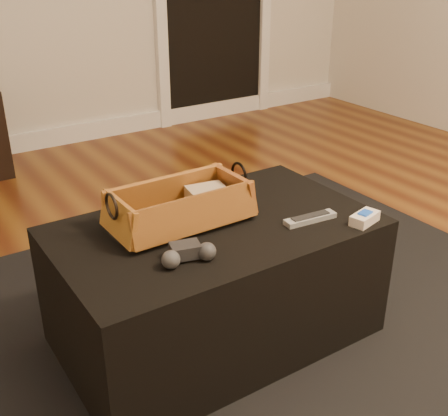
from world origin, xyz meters
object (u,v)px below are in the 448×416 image
tv_remote (177,219)px  game_controller (188,253)px  cream_gadget (365,218)px  wicker_basket (180,208)px  ottoman (216,282)px  silver_remote (310,218)px

tv_remote → game_controller: 0.21m
tv_remote → cream_gadget: tv_remote is taller
game_controller → cream_gadget: (0.58, -0.10, -0.01)m
wicker_basket → cream_gadget: 0.58m
tv_remote → wicker_basket: (0.02, 0.02, 0.02)m
ottoman → silver_remote: bearing=-28.6°
tv_remote → ottoman: bearing=-31.7°
ottoman → cream_gadget: bearing=-32.0°
game_controller → cream_gadget: bearing=-9.7°
tv_remote → silver_remote: 0.42m
ottoman → tv_remote: size_ratio=4.23×
ottoman → cream_gadget: size_ratio=8.85×
tv_remote → cream_gadget: size_ratio=2.09×
ottoman → cream_gadget: (0.40, -0.25, 0.23)m
wicker_basket → silver_remote: 0.41m
wicker_basket → game_controller: wicker_basket is taller
silver_remote → wicker_basket: bearing=148.9°
wicker_basket → cream_gadget: bearing=-33.2°
tv_remote → silver_remote: (0.37, -0.19, -0.02)m
tv_remote → game_controller: size_ratio=1.44×
ottoman → wicker_basket: wicker_basket is taller
silver_remote → ottoman: bearing=151.4°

